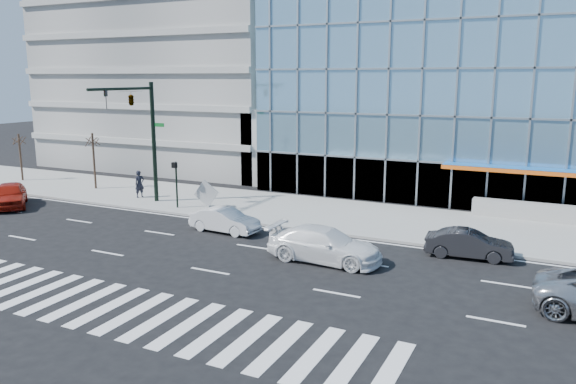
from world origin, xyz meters
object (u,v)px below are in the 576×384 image
object	(u,v)px
ped_signal_post	(176,177)
white_suv	(325,245)
white_sedan	(225,220)
street_tree_far	(19,140)
traffic_signal	(138,114)
dark_sedan	(469,244)
tilted_panel	(206,193)
pedestrian	(140,184)
street_tree_near	(93,141)
red_sedan	(10,195)

from	to	relation	value
ped_signal_post	white_suv	size ratio (longest dim) A/B	0.55
white_sedan	street_tree_far	bearing A→B (deg)	80.35
ped_signal_post	traffic_signal	bearing A→B (deg)	-171.48
dark_sedan	tilted_panel	distance (m)	17.13
street_tree_far	pedestrian	bearing A→B (deg)	-4.75
street_tree_near	tilted_panel	xyz separation A→B (m)	(11.16, -1.61, -2.72)
dark_sedan	red_sedan	distance (m)	29.08
white_sedan	red_sedan	xyz separation A→B (m)	(-16.10, -0.96, 0.14)
street_tree_far	dark_sedan	bearing A→B (deg)	-7.12
white_suv	pedestrian	bearing A→B (deg)	68.93
traffic_signal	red_sedan	size ratio (longest dim) A/B	1.69
street_tree_far	white_suv	world-z (taller)	street_tree_far
ped_signal_post	dark_sedan	world-z (taller)	ped_signal_post
traffic_signal	dark_sedan	bearing A→B (deg)	-4.27
ped_signal_post	street_tree_far	distance (m)	17.73
ped_signal_post	red_sedan	bearing A→B (deg)	-158.60
white_sedan	white_suv	bearing A→B (deg)	-104.06
traffic_signal	pedestrian	size ratio (longest dim) A/B	4.19
traffic_signal	street_tree_near	distance (m)	7.96
street_tree_near	red_sedan	distance (m)	7.35
street_tree_far	pedestrian	size ratio (longest dim) A/B	2.03
street_tree_near	white_suv	xyz separation A→B (m)	(22.04, -7.97, -2.99)
white_sedan	pedestrian	distance (m)	10.93
ped_signal_post	white_sedan	distance (m)	6.62
street_tree_near	street_tree_far	xyz separation A→B (m)	(-8.00, 0.00, -0.33)
pedestrian	ped_signal_post	bearing A→B (deg)	-86.16
street_tree_far	white_suv	size ratio (longest dim) A/B	0.71
white_suv	tilted_panel	xyz separation A→B (m)	(-10.88, 6.37, 0.27)
white_suv	dark_sedan	size ratio (longest dim) A/B	1.35
white_suv	tilted_panel	bearing A→B (deg)	60.84
street_tree_far	white_sedan	size ratio (longest dim) A/B	0.95
dark_sedan	tilted_panel	world-z (taller)	tilted_panel
ped_signal_post	tilted_panel	bearing A→B (deg)	29.80
traffic_signal	red_sedan	distance (m)	10.29
pedestrian	white_sedan	bearing A→B (deg)	-92.22
dark_sedan	ped_signal_post	bearing A→B (deg)	79.01
white_sedan	red_sedan	distance (m)	16.13
traffic_signal	street_tree_near	xyz separation A→B (m)	(-7.00, 2.93, -2.39)
ped_signal_post	dark_sedan	xyz separation A→B (m)	(18.54, -1.94, -1.47)
white_suv	street_tree_far	bearing A→B (deg)	76.31
street_tree_near	pedestrian	xyz separation A→B (m)	(5.23, -1.10, -2.67)
pedestrian	red_sedan	bearing A→B (deg)	154.59
street_tree_near	white_sedan	xyz separation A→B (m)	(15.14, -5.70, -3.11)
pedestrian	tilted_panel	distance (m)	5.95
street_tree_near	street_tree_far	distance (m)	8.01
pedestrian	tilted_panel	bearing A→B (deg)	-72.20
street_tree_far	tilted_panel	world-z (taller)	street_tree_far
street_tree_far	pedestrian	world-z (taller)	street_tree_far
red_sedan	tilted_panel	distance (m)	13.13
white_suv	ped_signal_post	bearing A→B (deg)	67.81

